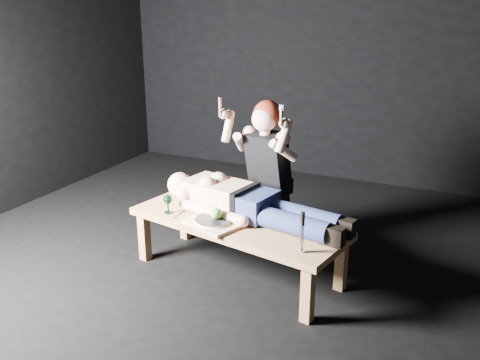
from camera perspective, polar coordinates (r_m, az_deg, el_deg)
The scene contains 13 objects.
ground at distance 4.23m, azimuth -1.36°, elevation -9.07°, with size 5.00×5.00×0.00m, color black.
back_wall at distance 6.09m, azimuth 9.38°, elevation 14.09°, with size 5.00×5.00×0.00m, color black.
table at distance 3.97m, azimuth -0.31°, elevation -7.41°, with size 1.66×0.62×0.45m, color #A37247.
lying_man at distance 3.88m, azimuth 1.26°, elevation -2.26°, with size 1.68×0.51×0.27m, color beige, non-canonical shape.
kneeling_woman at distance 4.30m, azimuth 3.67°, elevation 0.86°, with size 0.70×0.78×1.31m, color black, non-canonical shape.
serving_tray at distance 3.79m, azimuth -3.00°, elevation -4.78°, with size 0.40×0.29×0.02m, color tan.
plate at distance 3.78m, azimuth -3.00°, elevation -4.47°, with size 0.27×0.27×0.02m, color white.
apple at distance 3.76m, azimuth -2.66°, elevation -3.73°, with size 0.09×0.09×0.09m, color #5EAD2E.
goblet at distance 4.01m, azimuth -7.98°, elevation -2.65°, with size 0.07×0.07×0.15m, color black, non-canonical shape.
fork_flat at distance 3.99m, azimuth -6.86°, elevation -3.78°, with size 0.02×0.18×0.01m, color #B2B2B7.
knife_flat at distance 3.67m, azimuth -1.41°, elevation -5.73°, with size 0.02×0.18×0.01m, color #B2B2B7.
spoon_flat at distance 3.79m, azimuth -1.39°, elevation -4.91°, with size 0.02×0.18×0.01m, color #B2B2B7.
carving_knife at distance 3.35m, azimuth 6.89°, elevation -5.77°, with size 0.04×0.04×0.28m, color #B2B2B7, non-canonical shape.
Camera 1 is at (1.68, -3.34, 1.98)m, focal length 38.54 mm.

